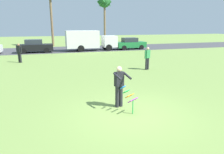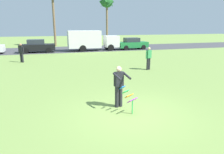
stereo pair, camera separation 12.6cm
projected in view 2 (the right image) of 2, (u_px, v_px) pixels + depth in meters
ground_plane at (130, 114)px, 8.15m from camera, size 120.00×120.00×0.00m
road_strip at (72, 49)px, 29.57m from camera, size 120.00×8.00×0.01m
person_kite_flyer at (119, 85)px, 8.60m from camera, size 0.64×0.73×1.73m
kite_held at (129, 96)px, 8.07m from camera, size 0.65×0.73×1.04m
parked_car_black at (37, 46)px, 25.94m from camera, size 4.22×1.87×1.60m
parked_truck_white_box at (90, 40)px, 27.60m from camera, size 6.71×2.14×2.62m
parked_car_green at (132, 44)px, 29.35m from camera, size 4.26×1.94×1.60m
palm_tree_centre_far at (107, 4)px, 37.76m from camera, size 2.58×2.71×8.44m
person_walker_near at (21, 52)px, 19.01m from camera, size 0.49×0.38×1.73m
person_walker_far at (149, 58)px, 15.90m from camera, size 0.54×0.32×1.73m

